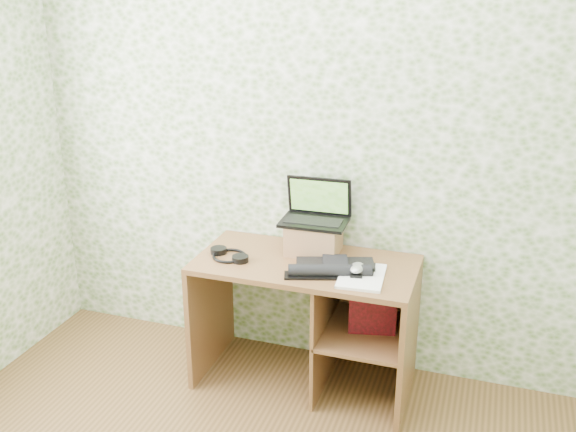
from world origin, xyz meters
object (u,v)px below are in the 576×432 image
(laptop, at_px, (316,211))
(notepad, at_px, (362,276))
(riser, at_px, (314,238))
(keyboard, at_px, (333,268))
(desk, at_px, (320,306))

(laptop, relative_size, notepad, 1.15)
(notepad, bearing_deg, riser, 139.69)
(laptop, xyz_separation_m, keyboard, (0.17, -0.26, -0.21))
(desk, height_order, notepad, notepad)
(desk, relative_size, keyboard, 2.52)
(desk, bearing_deg, riser, 123.00)
(riser, height_order, notepad, riser)
(laptop, bearing_deg, riser, -91.88)
(keyboard, distance_m, notepad, 0.16)
(desk, xyz_separation_m, riser, (-0.08, 0.12, 0.36))
(riser, distance_m, keyboard, 0.28)
(laptop, relative_size, keyboard, 0.78)
(keyboard, xyz_separation_m, notepad, (0.16, -0.02, -0.02))
(laptop, xyz_separation_m, notepad, (0.33, -0.28, -0.22))
(laptop, distance_m, keyboard, 0.37)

